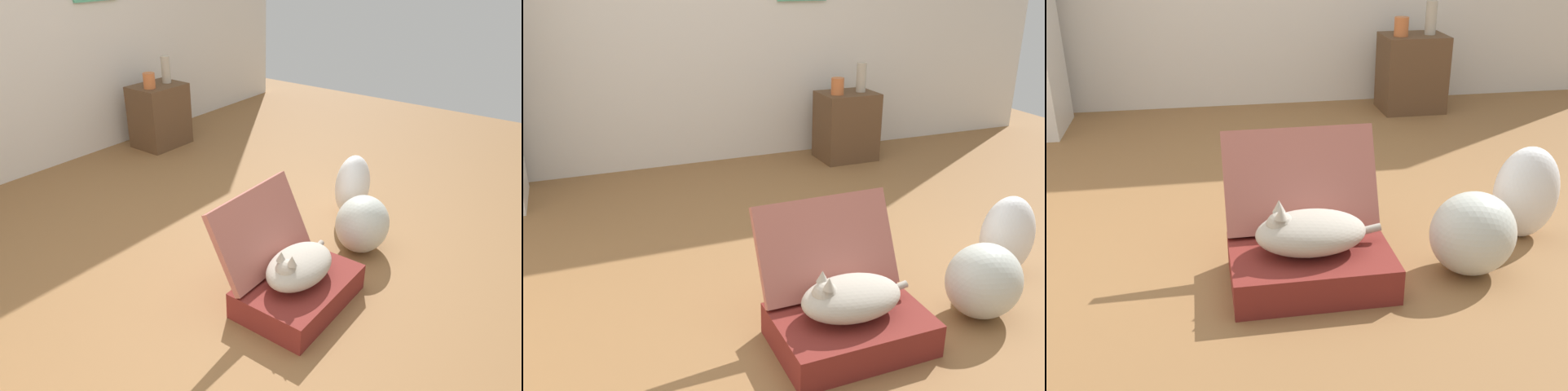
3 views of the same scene
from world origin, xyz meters
TOP-DOWN VIEW (x-y plane):
  - ground_plane at (0.00, 0.00)m, footprint 7.68×7.68m
  - wall_back at (0.00, 2.26)m, footprint 6.40×0.15m
  - suitcase_base at (-0.14, -0.49)m, footprint 0.64×0.44m
  - suitcase_lid at (-0.14, -0.25)m, footprint 0.64×0.23m
  - cat at (-0.15, -0.49)m, footprint 0.52×0.28m
  - plastic_bag_white at (0.53, -0.51)m, footprint 0.36×0.32m
  - plastic_bag_clear at (0.90, -0.25)m, footprint 0.31×0.21m
  - side_table at (1.06, 1.85)m, footprint 0.47×0.37m
  - vase_tall at (0.94, 1.81)m, footprint 0.11×0.11m
  - vase_short at (1.17, 1.84)m, footprint 0.08×0.08m

SIDE VIEW (x-z plane):
  - ground_plane at x=0.00m, z-range 0.00..0.00m
  - suitcase_base at x=-0.14m, z-range 0.00..0.15m
  - plastic_bag_white at x=0.53m, z-range 0.00..0.36m
  - plastic_bag_clear at x=0.90m, z-range 0.00..0.44m
  - cat at x=-0.15m, z-range 0.13..0.34m
  - side_table at x=1.06m, z-range 0.00..0.57m
  - suitcase_lid at x=-0.14m, z-range 0.15..0.56m
  - vase_tall at x=0.94m, z-range 0.57..0.71m
  - vase_short at x=1.17m, z-range 0.57..0.82m
  - wall_back at x=0.00m, z-range 0.00..2.60m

